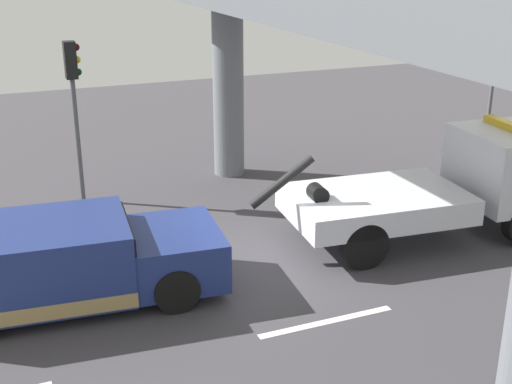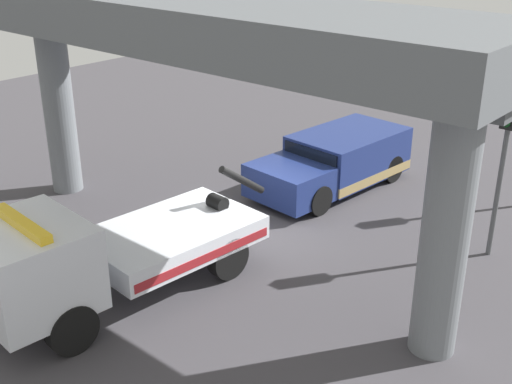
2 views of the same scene
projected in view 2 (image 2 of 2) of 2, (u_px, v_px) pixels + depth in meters
The scene contains 7 objects.
ground_plane at pixel (244, 234), 16.79m from camera, with size 60.00×40.00×0.10m, color #423F44.
lane_stripe_west at pixel (306, 151), 22.44m from camera, with size 2.60×0.16×0.01m, color silver.
lane_stripe_mid at pixel (178, 206), 18.27m from camera, with size 2.60×0.16×0.01m, color silver.
tow_truck_white at pixel (95, 254), 13.22m from camera, with size 7.33×2.90×2.46m.
towed_van_green at pixel (336, 162), 19.31m from camera, with size 5.36×2.61×1.58m.
overpass_structure at pixel (202, 41), 13.86m from camera, with size 3.60×13.81×5.98m.
traffic_light_far at pixel (506, 137), 14.52m from camera, with size 0.39×0.32×4.08m.
Camera 2 is at (11.15, 10.02, 7.61)m, focal length 45.53 mm.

